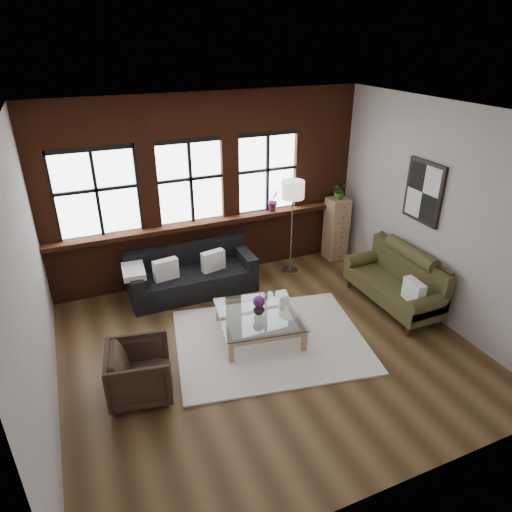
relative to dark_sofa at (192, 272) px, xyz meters
name	(u,v)px	position (x,y,z in m)	size (l,w,h in m)	color
floor	(266,347)	(0.52, -1.90, -0.38)	(5.50, 5.50, 0.00)	#422D18
ceiling	(269,114)	(0.52, -1.90, 2.82)	(5.50, 5.50, 0.00)	white
wall_back	(207,188)	(0.52, 0.60, 1.22)	(5.50, 5.50, 0.00)	#B1AAA4
wall_front	(395,364)	(0.52, -4.40, 1.22)	(5.50, 5.50, 0.00)	#B1AAA4
wall_left	(29,288)	(-2.23, -1.90, 1.22)	(5.00, 5.00, 0.00)	#B1AAA4
wall_right	(437,214)	(3.27, -1.90, 1.22)	(5.00, 5.00, 0.00)	#B1AAA4
brick_backwall	(208,189)	(0.52, 0.54, 1.22)	(5.50, 0.12, 3.20)	#4E2212
sill_ledge	(211,222)	(0.52, 0.45, 0.66)	(5.50, 0.30, 0.08)	#4E2212
window_left	(97,194)	(-1.28, 0.55, 1.37)	(1.38, 0.10, 1.50)	black
window_mid	(190,183)	(0.22, 0.55, 1.37)	(1.38, 0.10, 1.50)	black
window_right	(267,174)	(1.62, 0.55, 1.37)	(1.38, 0.10, 1.50)	black
wall_poster	(424,192)	(3.24, -1.60, 1.47)	(0.05, 0.74, 0.94)	black
shag_rug	(270,340)	(0.63, -1.80, -0.37)	(2.66, 2.09, 0.03)	silver
dark_sofa	(192,272)	(0.00, 0.00, 0.00)	(2.10, 0.85, 0.76)	black
pillow_a	(166,269)	(-0.45, -0.10, 0.19)	(0.40, 0.14, 0.34)	white
pillow_b	(213,261)	(0.35, -0.10, 0.19)	(0.40, 0.14, 0.34)	white
vintage_settee	(393,280)	(2.82, -1.70, 0.10)	(0.80, 1.79, 0.96)	#3E381C
pillow_settee	(414,291)	(2.74, -2.25, 0.21)	(0.14, 0.38, 0.34)	white
armchair	(140,372)	(-1.26, -2.15, -0.04)	(0.73, 0.75, 0.69)	black
coffee_table	(259,325)	(0.54, -1.60, -0.20)	(1.15, 1.15, 0.39)	tan
vase	(259,309)	(0.54, -1.60, 0.08)	(0.16, 0.16, 0.17)	#B2B2B2
flowers	(259,302)	(0.54, -1.60, 0.20)	(0.17, 0.17, 0.17)	#69256C
drawer_chest	(336,229)	(2.94, 0.19, 0.23)	(0.37, 0.37, 1.21)	tan
potted_plant_top	(339,190)	(2.94, 0.19, 1.00)	(0.29, 0.25, 0.32)	#2D5923
floor_lamp	(292,224)	(1.88, 0.02, 0.56)	(0.40, 0.40, 1.88)	#A5A5A8
sill_plant	(273,200)	(1.70, 0.42, 0.90)	(0.22, 0.18, 0.40)	#69256C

